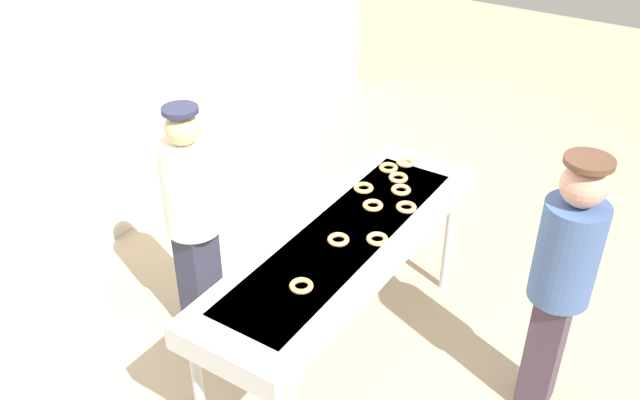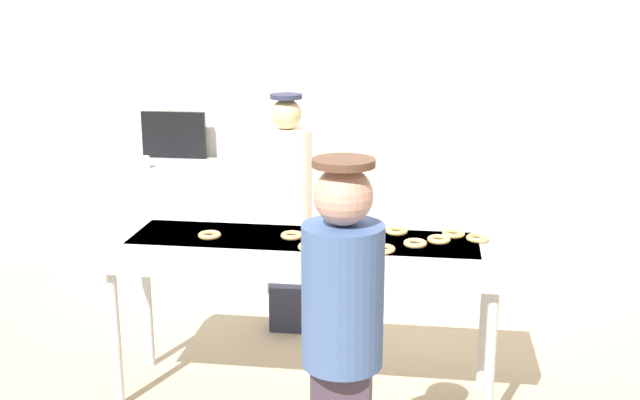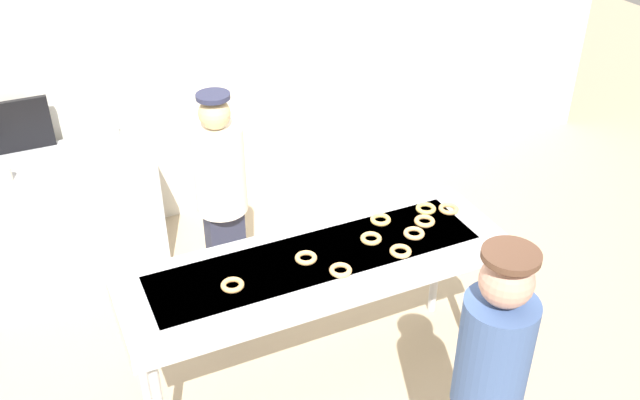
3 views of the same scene
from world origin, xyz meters
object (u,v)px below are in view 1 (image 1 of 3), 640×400
(glazed_donut_2, at_px, (401,190))
(glazed_donut_7, at_px, (406,207))
(glazed_donut_4, at_px, (388,168))
(customer_waiting, at_px, (562,276))
(glazed_donut_0, at_px, (338,240))
(glazed_donut_5, at_px, (301,286))
(glazed_donut_9, at_px, (373,205))
(glazed_donut_6, at_px, (405,162))
(glazed_donut_8, at_px, (364,188))
(paper_cup_0, at_px, (7,187))
(fryer_conveyor, at_px, (343,247))
(worker_baker, at_px, (192,214))
(glazed_donut_3, at_px, (398,178))
(glazed_donut_1, at_px, (377,239))

(glazed_donut_2, bearing_deg, glazed_donut_7, -143.45)
(glazed_donut_4, xyz_separation_m, customer_waiting, (-0.48, -1.31, -0.03))
(glazed_donut_0, distance_m, glazed_donut_5, 0.46)
(glazed_donut_2, xyz_separation_m, customer_waiting, (-0.27, -1.11, -0.03))
(glazed_donut_5, xyz_separation_m, glazed_donut_9, (0.87, 0.07, 0.00))
(glazed_donut_6, xyz_separation_m, glazed_donut_8, (-0.44, 0.07, 0.00))
(paper_cup_0, bearing_deg, glazed_donut_0, -71.85)
(fryer_conveyor, relative_size, glazed_donut_0, 17.83)
(glazed_donut_4, distance_m, glazed_donut_5, 1.35)
(glazed_donut_7, relative_size, worker_baker, 0.08)
(glazed_donut_0, height_order, paper_cup_0, paper_cup_0)
(fryer_conveyor, height_order, glazed_donut_3, glazed_donut_3)
(glazed_donut_0, xyz_separation_m, glazed_donut_8, (0.57, 0.16, 0.00))
(glazed_donut_0, distance_m, glazed_donut_3, 0.80)
(glazed_donut_0, distance_m, glazed_donut_8, 0.59)
(glazed_donut_4, distance_m, glazed_donut_6, 0.14)
(glazed_donut_4, relative_size, glazed_donut_5, 1.00)
(glazed_donut_6, distance_m, worker_baker, 1.47)
(glazed_donut_3, height_order, glazed_donut_5, same)
(fryer_conveyor, relative_size, customer_waiting, 1.35)
(glazed_donut_9, bearing_deg, glazed_donut_8, 45.72)
(glazed_donut_1, relative_size, glazed_donut_6, 1.00)
(paper_cup_0, bearing_deg, glazed_donut_5, -83.96)
(glazed_donut_3, relative_size, glazed_donut_7, 1.00)
(customer_waiting, bearing_deg, worker_baker, 106.84)
(glazed_donut_6, relative_size, paper_cup_0, 1.34)
(glazed_donut_3, xyz_separation_m, glazed_donut_9, (-0.38, -0.02, 0.00))
(customer_waiting, bearing_deg, glazed_donut_3, 72.43)
(glazed_donut_1, relative_size, glazed_donut_5, 1.00)
(glazed_donut_3, distance_m, customer_waiting, 1.25)
(glazed_donut_3, relative_size, paper_cup_0, 1.34)
(glazed_donut_2, distance_m, glazed_donut_4, 0.29)
(glazed_donut_6, bearing_deg, paper_cup_0, 130.58)
(glazed_donut_4, distance_m, glazed_donut_7, 0.49)
(paper_cup_0, bearing_deg, glazed_donut_7, -61.92)
(glazed_donut_9, xyz_separation_m, customer_waiting, (-0.01, -1.17, -0.03))
(glazed_donut_9, height_order, paper_cup_0, paper_cup_0)
(glazed_donut_1, distance_m, customer_waiting, 1.01)
(glazed_donut_4, bearing_deg, customer_waiting, -109.99)
(worker_baker, bearing_deg, glazed_donut_7, 116.30)
(glazed_donut_2, bearing_deg, fryer_conveyor, 174.97)
(glazed_donut_0, xyz_separation_m, glazed_donut_1, (0.13, -0.18, 0.00))
(glazed_donut_5, xyz_separation_m, worker_baker, (0.26, 0.99, -0.05))
(glazed_donut_4, distance_m, customer_waiting, 1.39)
(glazed_donut_4, bearing_deg, glazed_donut_6, -25.61)
(glazed_donut_3, xyz_separation_m, glazed_donut_5, (-1.25, -0.09, 0.00))
(fryer_conveyor, bearing_deg, customer_waiting, -73.53)
(glazed_donut_9, height_order, customer_waiting, customer_waiting)
(fryer_conveyor, relative_size, paper_cup_0, 23.83)
(customer_waiting, distance_m, paper_cup_0, 3.39)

